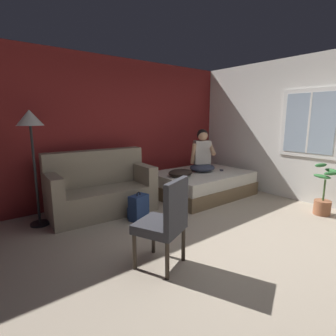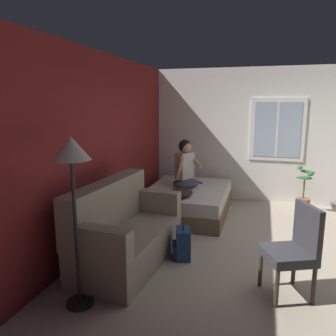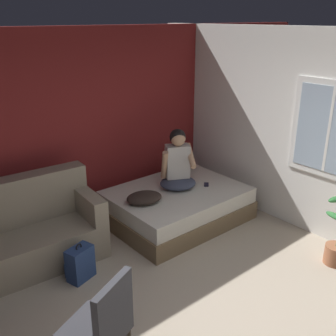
% 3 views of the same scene
% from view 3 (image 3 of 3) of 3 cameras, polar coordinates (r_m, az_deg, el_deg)
% --- Properties ---
extents(ground_plane, '(40.00, 40.00, 0.00)m').
position_cam_3_polar(ground_plane, '(4.04, 6.64, -23.04)').
color(ground_plane, tan).
extents(wall_back_accent, '(9.82, 0.16, 2.70)m').
position_cam_3_polar(wall_back_accent, '(5.53, -15.34, 5.09)').
color(wall_back_accent, maroon).
rests_on(wall_back_accent, ground).
extents(bed, '(1.91, 1.44, 0.48)m').
position_cam_3_polar(bed, '(5.75, 1.31, -5.40)').
color(bed, brown).
rests_on(bed, ground).
extents(couch, '(1.75, 0.94, 1.04)m').
position_cam_3_polar(couch, '(5.03, -19.76, -8.93)').
color(couch, gray).
rests_on(couch, ground).
extents(side_chair, '(0.61, 0.61, 0.98)m').
position_cam_3_polar(side_chair, '(3.38, -9.68, -21.59)').
color(side_chair, '#382D23').
rests_on(side_chair, ground).
extents(person_seated, '(0.66, 0.63, 0.88)m').
position_cam_3_polar(person_seated, '(5.59, 1.41, 0.48)').
color(person_seated, '#383D51').
rests_on(person_seated, bed).
extents(backpack, '(0.34, 0.30, 0.46)m').
position_cam_3_polar(backpack, '(4.68, -12.69, -13.39)').
color(backpack, navy).
rests_on(backpack, ground).
extents(throw_pillow, '(0.56, 0.48, 0.14)m').
position_cam_3_polar(throw_pillow, '(5.26, -3.48, -4.32)').
color(throw_pillow, '#2D231E').
rests_on(throw_pillow, bed).
extents(cell_phone, '(0.15, 0.15, 0.01)m').
position_cam_3_polar(cell_phone, '(5.84, 5.58, -2.41)').
color(cell_phone, black).
rests_on(cell_phone, bed).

